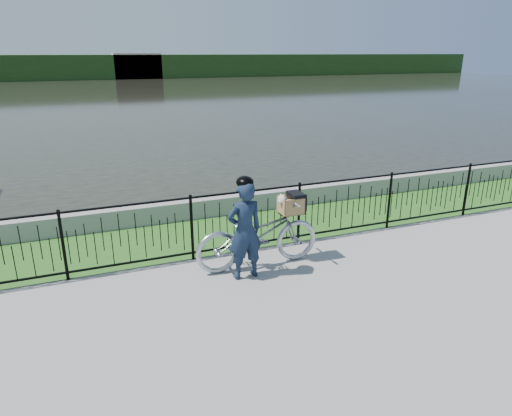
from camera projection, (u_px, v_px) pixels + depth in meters
name	position (u px, v px, depth m)	size (l,w,h in m)	color
ground	(286.00, 291.00, 6.75)	(120.00, 120.00, 0.00)	gray
grass_strip	(230.00, 231.00, 9.04)	(60.00, 2.00, 0.01)	#2C611E
water	(106.00, 97.00, 35.75)	(120.00, 120.00, 0.00)	#26271D
quay_wall	(215.00, 206.00, 9.85)	(60.00, 0.30, 0.40)	gray
fence	(248.00, 220.00, 7.97)	(14.00, 0.06, 1.15)	black
far_treeline	(88.00, 67.00, 58.99)	(120.00, 6.00, 3.00)	#224018
far_building_right	(137.00, 66.00, 59.74)	(6.00, 3.00, 3.20)	#B1A38E
bicycle_rig	(259.00, 234.00, 7.40)	(2.09, 0.73, 1.21)	#ABAFB7
cyclist	(245.00, 229.00, 6.94)	(0.59, 0.41, 1.63)	#142137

